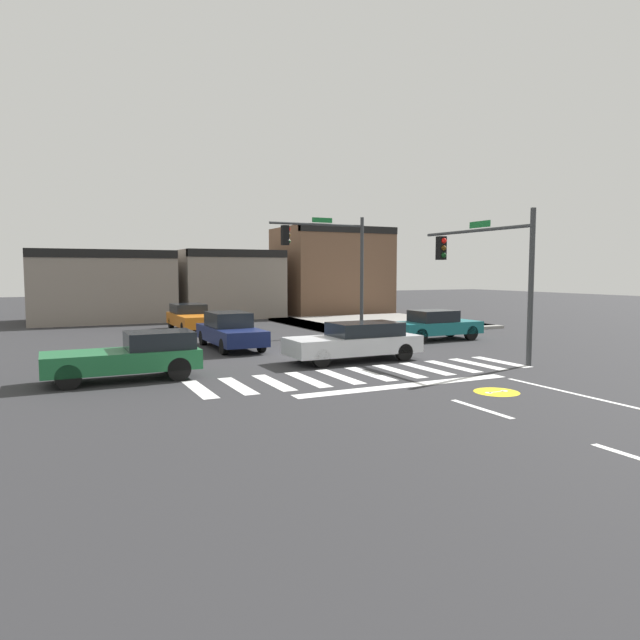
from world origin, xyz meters
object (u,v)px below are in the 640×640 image
at_px(car_orange, 192,317).
at_px(car_navy, 230,331).
at_px(car_green, 131,356).
at_px(traffic_signal_northeast, 330,253).
at_px(traffic_signal_southeast, 485,260).
at_px(car_teal, 435,325).
at_px(car_silver, 356,341).

xyz_separation_m(car_orange, car_navy, (-0.22, -7.76, 0.03)).
bearing_deg(car_green, car_navy, -130.59).
bearing_deg(traffic_signal_northeast, traffic_signal_southeast, 100.45).
xyz_separation_m(car_green, car_navy, (4.61, 5.38, 0.02)).
bearing_deg(car_navy, car_teal, 81.55).
height_order(car_teal, car_silver, car_teal).
xyz_separation_m(traffic_signal_northeast, car_green, (-10.71, -8.35, -3.39)).
bearing_deg(traffic_signal_southeast, traffic_signal_northeast, 10.45).
height_order(car_green, car_orange, car_orange).
height_order(traffic_signal_northeast, car_teal, traffic_signal_northeast).
distance_m(traffic_signal_northeast, car_silver, 9.29).
bearing_deg(car_silver, car_green, 1.89).
distance_m(traffic_signal_southeast, car_teal, 5.93).
xyz_separation_m(traffic_signal_northeast, traffic_signal_southeast, (1.71, -9.29, -0.49)).
xyz_separation_m(traffic_signal_northeast, car_teal, (3.27, -4.36, -3.39)).
relative_size(car_navy, car_silver, 0.98).
relative_size(car_orange, car_navy, 1.01).
bearing_deg(car_teal, car_navy, 171.55).
relative_size(traffic_signal_northeast, car_navy, 1.26).
bearing_deg(car_green, car_orange, -110.16).
relative_size(car_green, car_navy, 0.92).
height_order(car_green, car_silver, car_green).
height_order(traffic_signal_southeast, car_teal, traffic_signal_southeast).
bearing_deg(car_teal, car_orange, 134.99).
xyz_separation_m(car_teal, car_silver, (-6.30, -3.73, 0.00)).
xyz_separation_m(car_orange, car_silver, (2.85, -12.89, -0.00)).
bearing_deg(car_teal, traffic_signal_northeast, 126.85).
bearing_deg(car_navy, traffic_signal_northeast, 115.98).
bearing_deg(car_teal, traffic_signal_southeast, -107.53).
relative_size(traffic_signal_northeast, car_silver, 1.24).
bearing_deg(car_silver, car_teal, -149.37).
height_order(traffic_signal_northeast, car_navy, traffic_signal_northeast).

